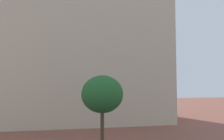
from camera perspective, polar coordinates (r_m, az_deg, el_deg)
landmark_building at (r=31.37m, az=-9.73°, el=4.61°), size 24.66×13.94×29.99m
tree_curb_far at (r=15.88m, az=-2.55°, el=-6.38°), size 3.02×3.02×5.52m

